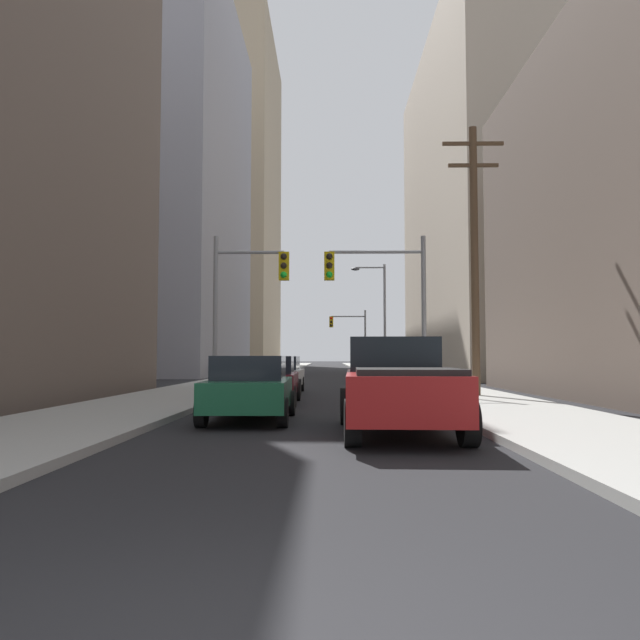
{
  "coord_description": "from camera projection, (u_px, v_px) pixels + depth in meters",
  "views": [
    {
      "loc": [
        0.35,
        -2.62,
        1.5
      ],
      "look_at": [
        0.0,
        21.61,
        2.95
      ],
      "focal_mm": 34.51,
      "sensor_mm": 36.0,
      "label": 1
    }
  ],
  "objects": [
    {
      "name": "sidewalk_left",
      "position": [
        264.0,
        373.0,
        52.52
      ],
      "size": [
        3.81,
        160.0,
        0.15
      ],
      "primitive_type": "cube",
      "color": "#9E9E99",
      "rests_on": "ground"
    },
    {
      "name": "sidewalk_right",
      "position": [
        385.0,
        373.0,
        52.37
      ],
      "size": [
        3.81,
        160.0,
        0.15
      ],
      "primitive_type": "cube",
      "color": "#9E9E99",
      "rests_on": "ground"
    },
    {
      "name": "pickup_truck_red",
      "position": [
        398.0,
        386.0,
        12.11
      ],
      "size": [
        2.2,
        5.47,
        1.9
      ],
      "color": "maroon",
      "rests_on": "ground"
    },
    {
      "name": "sedan_green",
      "position": [
        250.0,
        388.0,
        14.34
      ],
      "size": [
        1.95,
        4.24,
        1.52
      ],
      "color": "#195938",
      "rests_on": "ground"
    },
    {
      "name": "sedan_maroon",
      "position": [
        268.0,
        380.0,
        19.63
      ],
      "size": [
        1.95,
        4.23,
        1.52
      ],
      "color": "maroon",
      "rests_on": "ground"
    },
    {
      "name": "sedan_white",
      "position": [
        279.0,
        374.0,
        25.27
      ],
      "size": [
        1.95,
        4.25,
        1.52
      ],
      "color": "white",
      "rests_on": "ground"
    },
    {
      "name": "traffic_signal_near_left",
      "position": [
        247.0,
        290.0,
        22.86
      ],
      "size": [
        2.83,
        0.44,
        6.0
      ],
      "color": "gray",
      "rests_on": "ground"
    },
    {
      "name": "traffic_signal_near_right",
      "position": [
        380.0,
        288.0,
        22.8
      ],
      "size": [
        3.78,
        0.44,
        6.0
      ],
      "color": "gray",
      "rests_on": "ground"
    },
    {
      "name": "traffic_signal_far_right",
      "position": [
        350.0,
        331.0,
        59.41
      ],
      "size": [
        3.57,
        0.44,
        6.0
      ],
      "color": "gray",
      "rests_on": "ground"
    },
    {
      "name": "utility_pole_right",
      "position": [
        474.0,
        254.0,
        21.94
      ],
      "size": [
        2.2,
        0.28,
        9.79
      ],
      "color": "brown",
      "rests_on": "ground"
    },
    {
      "name": "street_lamp_right",
      "position": [
        379.0,
        310.0,
        39.76
      ],
      "size": [
        2.26,
        0.32,
        7.5
      ],
      "color": "gray",
      "rests_on": "ground"
    },
    {
      "name": "building_left_mid_office",
      "position": [
        134.0,
        185.0,
        54.87
      ],
      "size": [
        17.71,
        25.75,
        33.7
      ],
      "primitive_type": "cube",
      "color": "#93939E",
      "rests_on": "ground"
    },
    {
      "name": "building_left_far_tower",
      "position": [
        213.0,
        202.0,
        96.94
      ],
      "size": [
        19.32,
        28.95,
        51.8
      ],
      "primitive_type": "cube",
      "color": "tan",
      "rests_on": "ground"
    },
    {
      "name": "building_right_mid_block",
      "position": [
        582.0,
        207.0,
        50.08
      ],
      "size": [
        25.33,
        29.38,
        27.47
      ],
      "primitive_type": "cube",
      "color": "#B7A893",
      "rests_on": "ground"
    }
  ]
}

